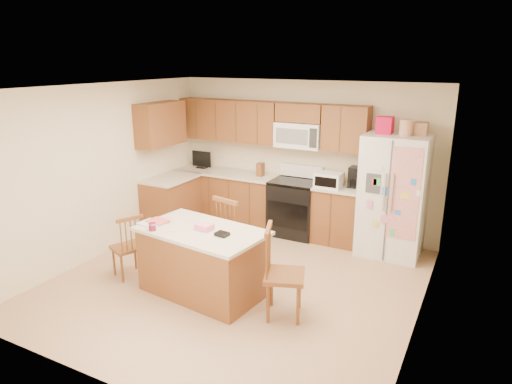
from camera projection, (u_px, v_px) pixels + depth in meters
The scene contains 9 objects.
ground at pixel (237, 281), 6.02m from camera, with size 4.50×4.50×0.00m, color tan.
room_shell at pixel (236, 176), 5.61m from camera, with size 4.60×4.60×2.52m.
cabinetry at pixel (239, 176), 7.72m from camera, with size 3.36×1.56×2.15m.
stove at pixel (295, 207), 7.53m from camera, with size 0.76×0.65×1.13m.
refrigerator at pixel (393, 194), 6.66m from camera, with size 0.90×0.79×2.04m.
island at pixel (203, 261), 5.63m from camera, with size 1.65×1.09×0.93m.
windsor_chair_left at pixel (128, 247), 6.06m from camera, with size 0.48×0.49×0.88m.
windsor_chair_back at pixel (234, 235), 6.25m from camera, with size 0.54×0.52×1.06m.
windsor_chair_right at pixel (282, 275), 5.10m from camera, with size 0.57×0.58×1.07m.
Camera 1 is at (2.73, -4.71, 2.84)m, focal length 32.00 mm.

